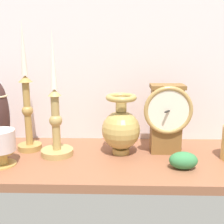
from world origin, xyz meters
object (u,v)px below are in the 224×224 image
candlestick_tall_left (27,107)px  brass_vase_bulbous (121,127)px  mantel_clock (167,117)px  pillar_candle_front (1,145)px  candlestick_tall_center (56,123)px

candlestick_tall_left → brass_vase_bulbous: 30.09cm
mantel_clock → candlestick_tall_left: 43.54cm
brass_vase_bulbous → pillar_candle_front: brass_vase_bulbous is taller
brass_vase_bulbous → pillar_candle_front: size_ratio=1.63×
mantel_clock → candlestick_tall_center: size_ratio=0.57×
candlestick_tall_center → brass_vase_bulbous: size_ratio=2.04×
brass_vase_bulbous → mantel_clock: bearing=4.6°
candlestick_tall_center → mantel_clock: bearing=5.2°
brass_vase_bulbous → pillar_candle_front: (-33.52, -9.96, -2.33)cm
candlestick_tall_center → brass_vase_bulbous: candlestick_tall_center is taller
mantel_clock → pillar_candle_front: bearing=-166.9°
mantel_clock → candlestick_tall_center: bearing=-174.8°
candlestick_tall_left → brass_vase_bulbous: size_ratio=2.19×
candlestick_tall_left → candlestick_tall_center: (9.84, -4.34, -3.74)cm
mantel_clock → brass_vase_bulbous: (-13.99, -1.13, -3.21)cm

